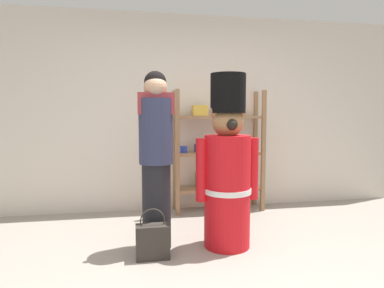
{
  "coord_description": "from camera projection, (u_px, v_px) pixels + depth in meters",
  "views": [
    {
      "loc": [
        -0.64,
        -2.36,
        1.27
      ],
      "look_at": [
        -0.07,
        0.77,
        1.0
      ],
      "focal_mm": 31.58,
      "sensor_mm": 36.0,
      "label": 1
    }
  ],
  "objects": [
    {
      "name": "back_wall",
      "position": [
        178.0,
        113.0,
        4.58
      ],
      "size": [
        6.4,
        0.12,
        2.6
      ],
      "primitive_type": "cube",
      "color": "silver",
      "rests_on": "ground_plane"
    },
    {
      "name": "merchandise_shelf",
      "position": [
        218.0,
        149.0,
        4.49
      ],
      "size": [
        1.19,
        0.35,
        1.6
      ],
      "color": "#93704C",
      "rests_on": "ground_plane"
    },
    {
      "name": "person_shopper",
      "position": [
        156.0,
        156.0,
        3.18
      ],
      "size": [
        0.34,
        0.32,
        1.68
      ],
      "color": "black",
      "rests_on": "ground_plane"
    },
    {
      "name": "shopping_bag",
      "position": [
        153.0,
        241.0,
        2.99
      ],
      "size": [
        0.3,
        0.15,
        0.45
      ],
      "color": "#332D28",
      "rests_on": "ground_plane"
    },
    {
      "name": "ground_plane",
      "position": [
        219.0,
        285.0,
        2.53
      ],
      "size": [
        6.4,
        6.4,
        0.0
      ],
      "primitive_type": "plane",
      "color": "#9E9389"
    },
    {
      "name": "teddy_bear_guard",
      "position": [
        227.0,
        171.0,
        3.23
      ],
      "size": [
        0.62,
        0.46,
        1.66
      ],
      "color": "red",
      "rests_on": "ground_plane"
    }
  ]
}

